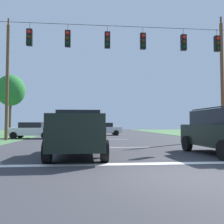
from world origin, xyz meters
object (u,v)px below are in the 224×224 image
overhead_signal_span (129,71)px  distant_car_crossing_white (32,130)px  utility_pole_near_left (7,80)px  pickup_truck (78,133)px  tree_roadside_right (11,91)px  distant_car_oncoming (103,129)px  suv_black (224,131)px  utility_pole_mid_right (222,79)px

overhead_signal_span → distant_car_crossing_white: (-7.59, 9.84, -3.63)m
utility_pole_near_left → distant_car_crossing_white: bearing=60.1°
pickup_truck → tree_roadside_right: size_ratio=0.76×
pickup_truck → distant_car_oncoming: size_ratio=1.24×
distant_car_crossing_white → distant_car_oncoming: (7.10, 6.08, 0.00)m
suv_black → utility_pole_mid_right: bearing=60.4°
suv_black → tree_roadside_right: 25.05m
overhead_signal_span → pickup_truck: 5.60m
utility_pole_near_left → suv_black: bearing=-40.8°
utility_pole_near_left → tree_roadside_right: 8.97m
utility_pole_mid_right → tree_roadside_right: 22.82m
overhead_signal_span → utility_pole_near_left: size_ratio=1.68×
distant_car_oncoming → utility_pole_mid_right: size_ratio=0.40×
overhead_signal_span → utility_pole_near_left: 11.62m
tree_roadside_right → overhead_signal_span: bearing=-54.2°
distant_car_crossing_white → utility_pole_mid_right: 17.89m
distant_car_oncoming → utility_pole_mid_right: (9.87, -9.44, 4.54)m
distant_car_crossing_white → tree_roadside_right: bearing=122.6°
tree_roadside_right → distant_car_crossing_white: bearing=-57.4°
overhead_signal_span → utility_pole_mid_right: size_ratio=1.58×
distant_car_oncoming → utility_pole_mid_right: utility_pole_mid_right is taller
distant_car_crossing_white → utility_pole_near_left: utility_pole_near_left is taller
distant_car_crossing_white → utility_pole_near_left: 5.25m
distant_car_oncoming → utility_pole_mid_right: bearing=-43.7°
overhead_signal_span → tree_roadside_right: 19.55m
suv_black → tree_roadside_right: size_ratio=0.68×
overhead_signal_span → distant_car_oncoming: bearing=91.8°
pickup_truck → suv_black: size_ratio=1.11×
overhead_signal_span → distant_car_crossing_white: bearing=127.6°
utility_pole_mid_right → tree_roadside_right: bearing=155.8°
distant_car_crossing_white → distant_car_oncoming: bearing=40.6°
overhead_signal_span → distant_car_oncoming: (-0.49, 15.92, -3.63)m
distant_car_oncoming → tree_roadside_right: tree_roadside_right is taller
suv_black → tree_roadside_right: (-14.99, 19.62, 4.23)m
overhead_signal_span → suv_black: bearing=-46.7°
pickup_truck → tree_roadside_right: 21.52m
overhead_signal_span → distant_car_crossing_white: 12.94m
suv_black → distant_car_oncoming: bearing=101.6°
pickup_truck → suv_black: suv_black is taller
suv_black → tree_roadside_right: bearing=127.4°
pickup_truck → distant_car_crossing_white: bearing=109.8°
overhead_signal_span → suv_black: (3.56, -3.78, -3.36)m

